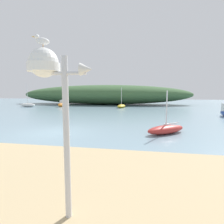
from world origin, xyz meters
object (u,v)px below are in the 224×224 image
at_px(seagull_on_radar, 42,40).
at_px(motorboat_far_left, 62,104).
at_px(mast_structure, 49,77).
at_px(sailboat_near_shore, 166,129).
at_px(sailboat_far_right, 121,106).
at_px(sailboat_centre_water, 28,105).

bearing_deg(seagull_on_radar, motorboat_far_left, 115.38).
relative_size(mast_structure, sailboat_near_shore, 1.13).
height_order(seagull_on_radar, sailboat_far_right, seagull_on_radar).
distance_m(mast_structure, motorboat_far_left, 31.33).
relative_size(mast_structure, sailboat_centre_water, 0.80).
xyz_separation_m(sailboat_near_shore, motorboat_far_left, (-16.71, 19.45, 0.19)).
bearing_deg(sailboat_centre_water, mast_structure, -53.66).
height_order(mast_structure, sailboat_far_right, sailboat_far_right).
bearing_deg(sailboat_near_shore, motorboat_far_left, 130.66).
bearing_deg(motorboat_far_left, sailboat_centre_water, -164.83).
bearing_deg(sailboat_far_right, mast_structure, -85.63).
height_order(seagull_on_radar, motorboat_far_left, seagull_on_radar).
relative_size(sailboat_far_right, sailboat_centre_water, 0.86).
bearing_deg(motorboat_far_left, mast_structure, -64.41).
bearing_deg(sailboat_near_shore, seagull_on_radar, -110.95).
distance_m(mast_structure, sailboat_near_shore, 9.67).
bearing_deg(motorboat_far_left, sailboat_far_right, 0.07).
relative_size(motorboat_far_left, sailboat_centre_water, 0.61).
distance_m(seagull_on_radar, sailboat_near_shore, 9.93).
bearing_deg(seagull_on_radar, sailboat_far_right, 94.13).
xyz_separation_m(mast_structure, motorboat_far_left, (-13.49, 28.17, -2.50)).
bearing_deg(sailboat_far_right, sailboat_centre_water, -174.57).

